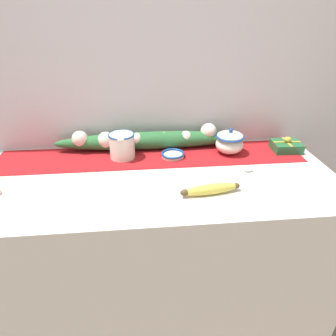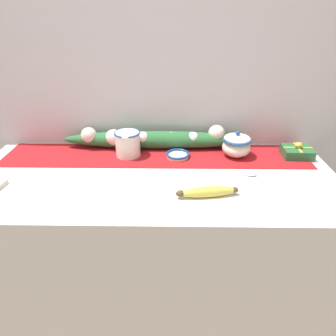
{
  "view_description": "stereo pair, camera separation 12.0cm",
  "coord_description": "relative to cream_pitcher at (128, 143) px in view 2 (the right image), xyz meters",
  "views": [
    {
      "loc": [
        -0.04,
        -1.08,
        1.51
      ],
      "look_at": [
        0.06,
        -0.02,
        0.94
      ],
      "focal_mm": 32.0,
      "sensor_mm": 36.0,
      "label": 1
    },
    {
      "loc": [
        0.08,
        -1.08,
        1.51
      ],
      "look_at": [
        0.06,
        -0.02,
        0.94
      ],
      "focal_mm": 32.0,
      "sensor_mm": 36.0,
      "label": 2
    }
  ],
  "objects": [
    {
      "name": "ground_plane",
      "position": [
        0.13,
        -0.19,
        -0.96
      ],
      "size": [
        12.0,
        12.0,
        0.0
      ],
      "primitive_type": "plane",
      "color": "#7A6B5B"
    },
    {
      "name": "countertop",
      "position": [
        0.13,
        -0.19,
        -0.51
      ],
      "size": [
        1.54,
        0.66,
        0.89
      ],
      "primitive_type": "cube",
      "color": "silver",
      "rests_on": "ground_plane"
    },
    {
      "name": "back_wall",
      "position": [
        0.13,
        0.16,
        0.24
      ],
      "size": [
        2.34,
        0.04,
        2.4
      ],
      "primitive_type": "cube",
      "color": "silver",
      "rests_on": "ground_plane"
    },
    {
      "name": "table_runner",
      "position": [
        0.13,
        -0.0,
        -0.06
      ],
      "size": [
        1.42,
        0.26,
        0.0
      ],
      "primitive_type": "cube",
      "color": "#A8191E",
      "rests_on": "countertop"
    },
    {
      "name": "cream_pitcher",
      "position": [
        0.0,
        0.0,
        0.0
      ],
      "size": [
        0.12,
        0.14,
        0.12
      ],
      "color": "white",
      "rests_on": "countertop"
    },
    {
      "name": "sugar_bowl",
      "position": [
        0.5,
        -0.0,
        -0.01
      ],
      "size": [
        0.13,
        0.13,
        0.12
      ],
      "color": "white",
      "rests_on": "countertop"
    },
    {
      "name": "small_dish",
      "position": [
        0.23,
        -0.02,
        -0.05
      ],
      "size": [
        0.11,
        0.11,
        0.02
      ],
      "color": "white",
      "rests_on": "countertop"
    },
    {
      "name": "banana",
      "position": [
        0.34,
        -0.34,
        -0.04
      ],
      "size": [
        0.24,
        0.07,
        0.04
      ],
      "rotation": [
        0.0,
        0.0,
        0.14
      ],
      "color": "#DBCC4C",
      "rests_on": "countertop"
    },
    {
      "name": "spoon",
      "position": [
        0.53,
        -0.19,
        -0.06
      ],
      "size": [
        0.17,
        0.04,
        0.01
      ],
      "rotation": [
        0.0,
        0.0,
        0.13
      ],
      "color": "#B7B7BC",
      "rests_on": "countertop"
    },
    {
      "name": "gift_box",
      "position": [
        0.79,
        -0.0,
        -0.04
      ],
      "size": [
        0.14,
        0.12,
        0.07
      ],
      "rotation": [
        0.0,
        0.0,
        -0.04
      ],
      "color": "#236638",
      "rests_on": "countertop"
    },
    {
      "name": "poinsettia_garland",
      "position": [
        0.12,
        0.08,
        -0.01
      ],
      "size": [
        0.91,
        0.1,
        0.12
      ],
      "color": "#2D6B38",
      "rests_on": "countertop"
    }
  ]
}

